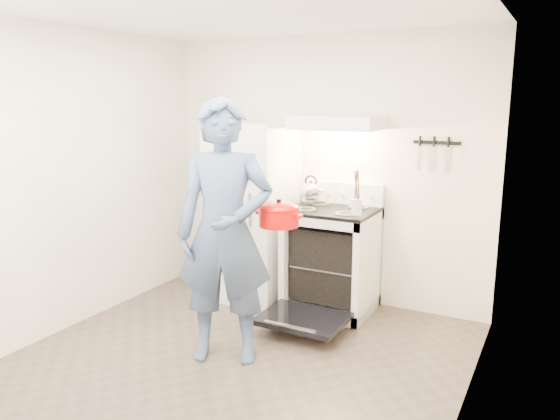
% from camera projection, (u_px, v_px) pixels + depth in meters
% --- Properties ---
extents(floor, '(3.60, 3.60, 0.00)m').
position_uv_depth(floor, '(221.00, 373.00, 3.90)').
color(floor, '#4B3F34').
rests_on(floor, ground).
extents(back_wall, '(3.20, 0.02, 2.50)m').
position_uv_depth(back_wall, '(324.00, 170.00, 5.20)').
color(back_wall, white).
rests_on(back_wall, ground).
extents(refrigerator, '(0.70, 0.70, 1.70)m').
position_uv_depth(refrigerator, '(253.00, 212.00, 5.25)').
color(refrigerator, silver).
rests_on(refrigerator, floor).
extents(stove_body, '(0.76, 0.65, 0.92)m').
position_uv_depth(stove_body, '(331.00, 261.00, 4.98)').
color(stove_body, silver).
rests_on(stove_body, floor).
extents(cooktop, '(0.76, 0.65, 0.03)m').
position_uv_depth(cooktop, '(332.00, 210.00, 4.88)').
color(cooktop, black).
rests_on(cooktop, stove_body).
extents(backsplash, '(0.76, 0.07, 0.20)m').
position_uv_depth(backsplash, '(344.00, 193.00, 5.11)').
color(backsplash, silver).
rests_on(backsplash, cooktop).
extents(oven_door, '(0.70, 0.54, 0.04)m').
position_uv_depth(oven_door, '(303.00, 319.00, 4.53)').
color(oven_door, black).
rests_on(oven_door, floor).
extents(oven_rack, '(0.60, 0.52, 0.01)m').
position_uv_depth(oven_rack, '(331.00, 263.00, 4.98)').
color(oven_rack, slate).
rests_on(oven_rack, stove_body).
extents(range_hood, '(0.76, 0.50, 0.12)m').
position_uv_depth(range_hood, '(337.00, 123.00, 4.79)').
color(range_hood, silver).
rests_on(range_hood, back_wall).
extents(knife_strip, '(0.40, 0.02, 0.03)m').
position_uv_depth(knife_strip, '(437.00, 143.00, 4.65)').
color(knife_strip, black).
rests_on(knife_strip, back_wall).
extents(pizza_stone, '(0.33, 0.33, 0.02)m').
position_uv_depth(pizza_stone, '(335.00, 260.00, 5.05)').
color(pizza_stone, '#976C4F').
rests_on(pizza_stone, oven_rack).
extents(tea_kettle, '(0.22, 0.18, 0.27)m').
position_uv_depth(tea_kettle, '(311.00, 190.00, 5.07)').
color(tea_kettle, '#B5B5BA').
rests_on(tea_kettle, cooktop).
extents(utensil_jar, '(0.10, 0.10, 0.13)m').
position_uv_depth(utensil_jar, '(357.00, 207.00, 4.49)').
color(utensil_jar, silver).
rests_on(utensil_jar, cooktop).
extents(person, '(0.83, 0.71, 1.94)m').
position_uv_depth(person, '(225.00, 233.00, 3.95)').
color(person, '#364F72').
rests_on(person, floor).
extents(dutch_oven, '(0.36, 0.29, 0.24)m').
position_uv_depth(dutch_oven, '(279.00, 217.00, 3.98)').
color(dutch_oven, '#C70502').
rests_on(dutch_oven, person).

